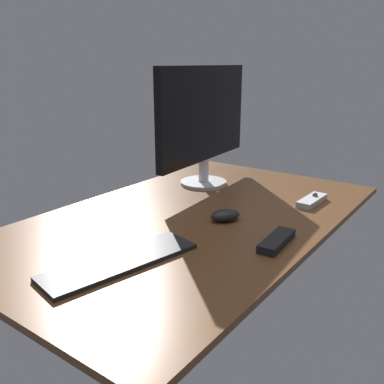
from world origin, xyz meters
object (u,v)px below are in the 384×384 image
(monitor, at_px, (204,120))
(tv_remote, at_px, (277,241))
(media_remote, at_px, (312,200))
(keyboard, at_px, (121,261))
(computer_mouse, at_px, (225,215))

(monitor, bearing_deg, tv_remote, -131.11)
(monitor, xyz_separation_m, media_remote, (0.03, -0.46, -0.26))
(monitor, distance_m, tv_remote, 0.69)
(keyboard, relative_size, media_remote, 2.51)
(media_remote, distance_m, tv_remote, 0.41)
(computer_mouse, height_order, media_remote, computer_mouse)
(monitor, relative_size, media_remote, 3.80)
(tv_remote, bearing_deg, computer_mouse, 67.12)
(computer_mouse, xyz_separation_m, tv_remote, (-0.07, -0.22, -0.01))
(keyboard, bearing_deg, media_remote, -4.31)
(media_remote, relative_size, tv_remote, 0.98)
(media_remote, xyz_separation_m, tv_remote, (-0.41, -0.05, 0.00))
(monitor, xyz_separation_m, keyboard, (-0.72, -0.24, -0.26))
(computer_mouse, distance_m, media_remote, 0.37)
(monitor, xyz_separation_m, computer_mouse, (-0.31, -0.30, -0.25))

